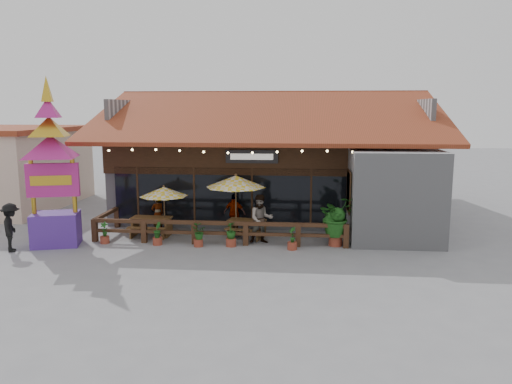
# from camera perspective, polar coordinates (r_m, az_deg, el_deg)

# --- Properties ---
(ground) EXTENTS (100.00, 100.00, 0.00)m
(ground) POSITION_cam_1_polar(r_m,az_deg,el_deg) (19.71, 0.45, -5.74)
(ground) COLOR gray
(ground) RESTS_ON ground
(restaurant_building) EXTENTS (15.50, 14.73, 6.09)m
(restaurant_building) POSITION_cam_1_polar(r_m,az_deg,el_deg) (25.77, 2.30, 2.86)
(restaurant_building) COLOR #9D9DA2
(restaurant_building) RESTS_ON ground
(patio_railing) EXTENTS (10.00, 2.60, 0.92)m
(patio_railing) POSITION_cam_1_polar(r_m,az_deg,el_deg) (19.62, -6.20, -4.02)
(patio_railing) COLOR #472B19
(patio_railing) RESTS_ON ground
(umbrella_left) EXTENTS (2.54, 2.54, 2.11)m
(umbrella_left) POSITION_cam_1_polar(r_m,az_deg,el_deg) (20.66, -10.49, 0.02)
(umbrella_left) COLOR brown
(umbrella_left) RESTS_ON ground
(umbrella_right) EXTENTS (2.48, 2.48, 2.60)m
(umbrella_right) POSITION_cam_1_polar(r_m,az_deg,el_deg) (20.16, -2.33, 1.19)
(umbrella_right) COLOR brown
(umbrella_right) RESTS_ON ground
(picnic_table_left) EXTENTS (1.68, 1.46, 0.78)m
(picnic_table_left) POSITION_cam_1_polar(r_m,az_deg,el_deg) (21.00, -11.86, -3.51)
(picnic_table_left) COLOR brown
(picnic_table_left) RESTS_ON ground
(picnic_table_right) EXTENTS (1.73, 1.56, 0.72)m
(picnic_table_right) POSITION_cam_1_polar(r_m,az_deg,el_deg) (20.35, -1.06, -3.83)
(picnic_table_right) COLOR brown
(picnic_table_right) RESTS_ON ground
(thai_sign_tower) EXTENTS (3.12, 3.12, 6.86)m
(thai_sign_tower) POSITION_cam_1_polar(r_m,az_deg,el_deg) (20.15, -22.40, 4.35)
(thai_sign_tower) COLOR #4F2892
(thai_sign_tower) RESTS_ON ground
(tropical_plant) EXTENTS (1.83, 1.77, 1.94)m
(tropical_plant) POSITION_cam_1_polar(r_m,az_deg,el_deg) (19.20, 9.14, -2.87)
(tropical_plant) COLOR brown
(tropical_plant) RESTS_ON ground
(diner_a) EXTENTS (0.66, 0.62, 1.51)m
(diner_a) POSITION_cam_1_polar(r_m,az_deg,el_deg) (21.70, -11.19, -2.46)
(diner_a) COLOR #3A2112
(diner_a) RESTS_ON ground
(diner_b) EXTENTS (1.07, 0.91, 1.91)m
(diner_b) POSITION_cam_1_polar(r_m,az_deg,el_deg) (19.36, 0.58, -3.10)
(diner_b) COLOR #3A2112
(diner_b) RESTS_ON ground
(diner_c) EXTENTS (1.04, 0.63, 1.65)m
(diner_c) POSITION_cam_1_polar(r_m,az_deg,el_deg) (21.10, -2.46, -2.42)
(diner_c) COLOR #3A2112
(diner_c) RESTS_ON ground
(pedestrian) EXTENTS (1.11, 1.33, 1.80)m
(pedestrian) POSITION_cam_1_polar(r_m,az_deg,el_deg) (20.33, -26.21, -3.66)
(pedestrian) COLOR black
(pedestrian) RESTS_ON ground
(planter_a) EXTENTS (0.35, 0.35, 0.86)m
(planter_a) POSITION_cam_1_polar(r_m,az_deg,el_deg) (20.32, -16.92, -4.64)
(planter_a) COLOR brown
(planter_a) RESTS_ON ground
(planter_b) EXTENTS (0.36, 0.36, 0.89)m
(planter_b) POSITION_cam_1_polar(r_m,az_deg,el_deg) (19.59, -11.21, -4.80)
(planter_b) COLOR brown
(planter_b) RESTS_ON ground
(planter_c) EXTENTS (0.57, 0.51, 0.87)m
(planter_c) POSITION_cam_1_polar(r_m,az_deg,el_deg) (19.10, -6.61, -4.79)
(planter_c) COLOR brown
(planter_c) RESTS_ON ground
(planter_d) EXTENTS (0.50, 0.50, 0.95)m
(planter_d) POSITION_cam_1_polar(r_m,az_deg,el_deg) (19.03, -2.87, -4.89)
(planter_d) COLOR brown
(planter_d) RESTS_ON ground
(planter_e) EXTENTS (0.36, 0.37, 0.87)m
(planter_e) POSITION_cam_1_polar(r_m,az_deg,el_deg) (18.64, 4.17, -5.50)
(planter_e) COLOR brown
(planter_e) RESTS_ON ground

